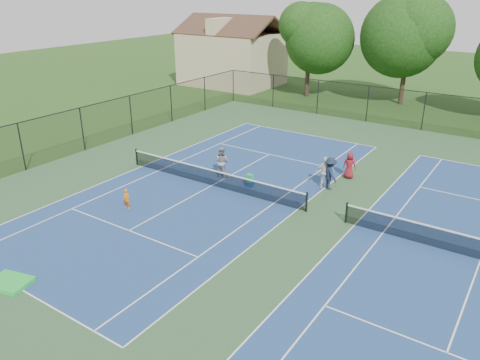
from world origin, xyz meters
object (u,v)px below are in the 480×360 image
Objects in this scene: tree_back_a at (310,35)px; ball_hopper at (250,178)px; instructor at (222,162)px; ball_crate at (250,184)px; bystander_a at (325,172)px; child_player at (127,199)px; clapboard_house at (232,57)px; bystander_b at (330,174)px; tree_back_b at (410,32)px; bystander_c at (349,165)px.

ball_hopper is at bearing -71.11° from tree_back_a.
instructor is at bearing 171.09° from ball_hopper.
bystander_a is at bearing 32.34° from ball_crate.
child_player reaches higher than ball_crate.
ball_hopper is (17.83, -23.87, -2.59)m from clapboard_house.
child_player is at bearing -81.72° from tree_back_a.
child_player is at bearing 73.99° from instructor.
tree_back_a is 24.32m from bystander_b.
ball_hopper is (-1.17, -24.87, -6.10)m from tree_back_b.
tree_back_a is 9.24m from tree_back_b.
tree_back_a is 24.11m from bystander_a.
tree_back_b reaches higher than bystander_b.
bystander_b reaches higher than ball_hopper.
tree_back_b is 5.51× the size of bystander_a.
child_player is 11.05m from bystander_b.
tree_back_b is at bearing -120.87° from bystander_a.
instructor is at bearing 54.59° from bystander_b.
bystander_a is 2.16m from bystander_c.
tree_back_b is at bearing 87.30° from ball_hopper.
bystander_a is at bearing -164.66° from instructor.
child_player is 0.58× the size of instructor.
bystander_a is 0.35m from bystander_b.
bystander_a is (2.38, -22.63, -5.69)m from tree_back_b.
bystander_b is at bearing 133.14° from bystander_a.
bystander_b is (7.53, 8.08, 0.39)m from child_player.
bystander_b is (21.72, -21.69, -2.17)m from clapboard_house.
tree_back_b is 23.45m from bystander_a.
tree_back_b is 6.31× the size of bystander_c.
bystander_b is at bearing 29.34° from ball_hopper.
instructor is 1.16× the size of bystander_c.
child_player is 10.87m from bystander_a.
tree_back_a is at bearing -5.71° from clapboard_house.
bystander_a is at bearing -45.34° from clapboard_house.
bystander_a is 1.14× the size of bystander_c.
ball_crate is (7.83, -22.87, -5.90)m from tree_back_a.
clapboard_house is at bearing -7.21° from bystander_b.
instructor reaches higher than child_player.
instructor is 2.36m from ball_crate.
bystander_a is (21.38, -21.63, -2.18)m from clapboard_house.
ball_crate is at bearing -53.25° from clapboard_house.
clapboard_house is 28.33m from instructor.
instructor is at bearing 25.71° from bystander_c.
tree_back_a reaches higher than ball_crate.
clapboard_house is 5.83× the size of instructor.
child_player is (-4.81, -30.77, -6.06)m from tree_back_b.
tree_back_b is at bearing -100.80° from instructor.
clapboard_house reaches higher than ball_hopper.
ball_hopper is at bearing 168.11° from instructor.
ball_hopper is at bearing 46.69° from child_player.
bystander_b reaches higher than child_player.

